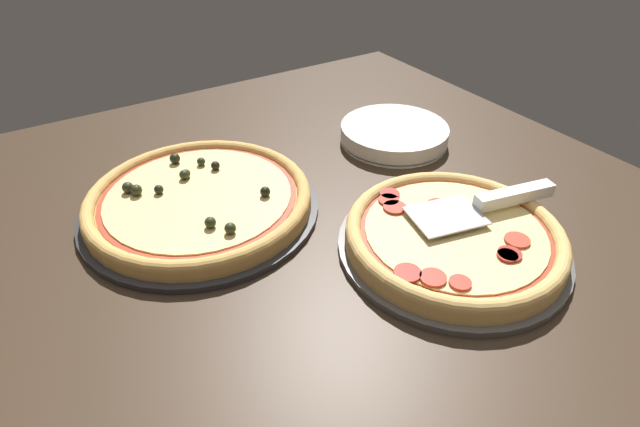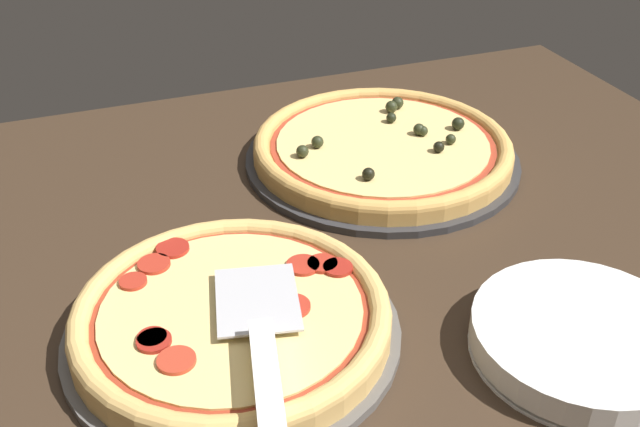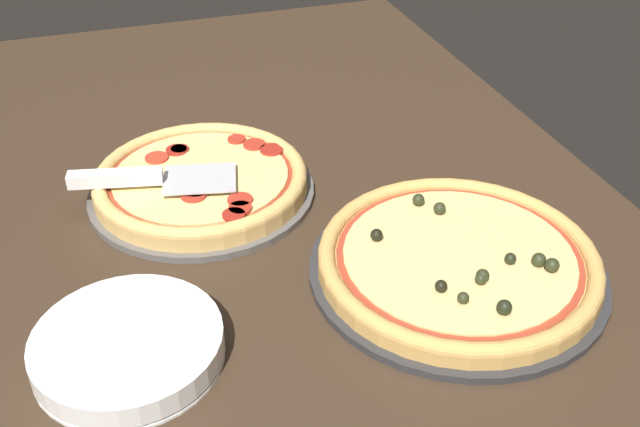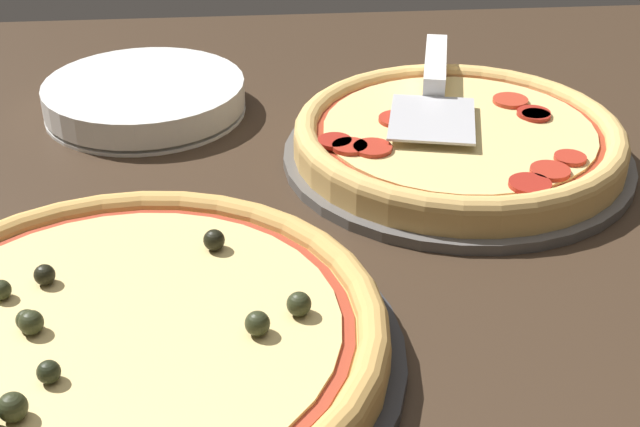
% 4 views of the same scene
% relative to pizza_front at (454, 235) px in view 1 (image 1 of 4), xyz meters
% --- Properties ---
extents(ground_plane, '(1.50, 1.05, 0.04)m').
position_rel_pizza_front_xyz_m(ground_plane, '(0.02, 0.07, -0.04)').
color(ground_plane, '#38281C').
extents(pizza_pan_front, '(0.33, 0.33, 0.01)m').
position_rel_pizza_front_xyz_m(pizza_pan_front, '(-0.00, -0.00, -0.02)').
color(pizza_pan_front, '#565451').
rests_on(pizza_pan_front, ground_plane).
extents(pizza_front, '(0.31, 0.31, 0.03)m').
position_rel_pizza_front_xyz_m(pizza_front, '(0.00, 0.00, 0.00)').
color(pizza_front, '#DBAD60').
rests_on(pizza_front, pizza_pan_front).
extents(pizza_pan_back, '(0.38, 0.38, 0.01)m').
position_rel_pizza_front_xyz_m(pizza_pan_back, '(0.29, 0.27, -0.02)').
color(pizza_pan_back, '#2D2D30').
rests_on(pizza_pan_back, ground_plane).
extents(pizza_back, '(0.36, 0.36, 0.04)m').
position_rel_pizza_front_xyz_m(pizza_back, '(0.29, 0.27, -0.00)').
color(pizza_back, tan).
rests_on(pizza_back, pizza_pan_back).
extents(serving_spatula, '(0.10, 0.24, 0.02)m').
position_rel_pizza_front_xyz_m(serving_spatula, '(0.01, -0.09, 0.02)').
color(serving_spatula, '#B7B7BC').
rests_on(serving_spatula, pizza_front).
extents(plate_stack, '(0.21, 0.21, 0.04)m').
position_rel_pizza_front_xyz_m(plate_stack, '(0.31, -0.14, -0.01)').
color(plate_stack, white).
rests_on(plate_stack, ground_plane).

